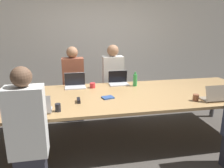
% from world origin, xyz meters
% --- Properties ---
extents(ground_plane, '(24.00, 24.00, 0.00)m').
position_xyz_m(ground_plane, '(0.00, 0.00, 0.00)').
color(ground_plane, '#4C4742').
extents(curtain_wall, '(12.00, 0.06, 2.80)m').
position_xyz_m(curtain_wall, '(0.00, 2.16, 1.40)').
color(curtain_wall, beige).
rests_on(curtain_wall, ground_plane).
extents(conference_table, '(4.66, 1.46, 0.78)m').
position_xyz_m(conference_table, '(0.00, 0.00, 0.73)').
color(conference_table, tan).
rests_on(conference_table, ground_plane).
extents(laptop_near_right, '(0.35, 0.23, 0.23)m').
position_xyz_m(laptop_near_right, '(1.36, -0.53, 0.85)').
color(laptop_near_right, gray).
rests_on(laptop_near_right, conference_table).
extents(cup_near_right, '(0.08, 0.08, 0.10)m').
position_xyz_m(cup_near_right, '(1.09, -0.48, 0.83)').
color(cup_near_right, brown).
rests_on(cup_near_right, conference_table).
extents(laptop_far_center, '(0.35, 0.24, 0.24)m').
position_xyz_m(laptop_far_center, '(0.19, 0.61, 0.85)').
color(laptop_far_center, silver).
rests_on(laptop_far_center, conference_table).
extents(person_far_center, '(0.40, 0.24, 1.45)m').
position_xyz_m(person_far_center, '(0.18, 1.02, 0.71)').
color(person_far_center, '#2D2D38').
rests_on(person_far_center, ground_plane).
extents(bottle_far_center, '(0.07, 0.07, 0.25)m').
position_xyz_m(bottle_far_center, '(0.46, 0.43, 0.89)').
color(bottle_far_center, green).
rests_on(bottle_far_center, conference_table).
extents(laptop_far_midleft, '(0.36, 0.24, 0.25)m').
position_xyz_m(laptop_far_midleft, '(-0.58, 0.55, 0.85)').
color(laptop_far_midleft, silver).
rests_on(laptop_far_midleft, conference_table).
extents(person_far_midleft, '(0.40, 0.24, 1.44)m').
position_xyz_m(person_far_midleft, '(-0.60, 0.95, 0.70)').
color(person_far_midleft, '#2D2D38').
rests_on(person_far_midleft, ground_plane).
extents(cup_far_midleft, '(0.09, 0.09, 0.09)m').
position_xyz_m(cup_far_midleft, '(-0.29, 0.46, 0.82)').
color(cup_far_midleft, red).
rests_on(cup_far_midleft, conference_table).
extents(laptop_near_left, '(0.32, 0.22, 0.23)m').
position_xyz_m(laptop_near_left, '(-1.06, -0.51, 0.85)').
color(laptop_near_left, '#B7B7BC').
rests_on(laptop_near_left, conference_table).
extents(person_near_left, '(0.40, 0.24, 1.44)m').
position_xyz_m(person_near_left, '(-1.13, -0.90, 0.70)').
color(person_near_left, '#2D2D38').
rests_on(person_near_left, ground_plane).
extents(cup_near_left, '(0.07, 0.07, 0.10)m').
position_xyz_m(cup_near_left, '(-0.83, -0.51, 0.83)').
color(cup_near_left, '#232328').
rests_on(cup_near_left, conference_table).
extents(stapler, '(0.05, 0.15, 0.05)m').
position_xyz_m(stapler, '(-0.56, -0.21, 0.80)').
color(stapler, black).
rests_on(stapler, conference_table).
extents(notebook, '(0.19, 0.17, 0.02)m').
position_xyz_m(notebook, '(-0.12, -0.13, 0.79)').
color(notebook, '#2D4C8C').
rests_on(notebook, conference_table).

